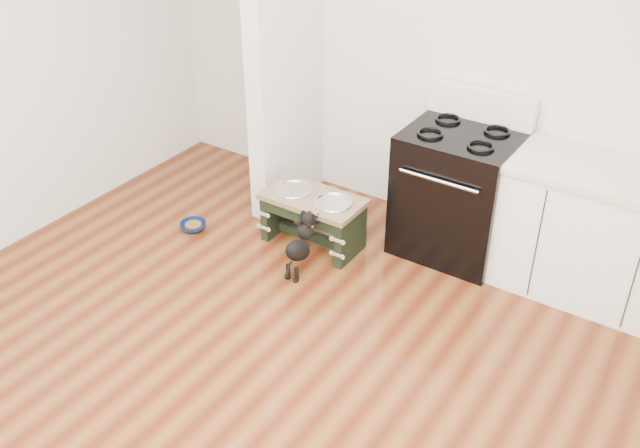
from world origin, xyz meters
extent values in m
plane|color=#4D1F0D|center=(0.00, 0.00, 0.00)|extent=(5.00, 5.00, 0.00)
plane|color=silver|center=(0.00, 2.50, 1.35)|extent=(5.00, 0.00, 5.00)
cube|color=silver|center=(-1.18, 2.10, 1.35)|extent=(0.15, 0.80, 2.70)
cube|color=black|center=(0.25, 2.15, 0.46)|extent=(0.76, 0.65, 0.92)
cube|color=black|center=(0.25, 1.84, 0.40)|extent=(0.58, 0.02, 0.50)
cylinder|color=silver|center=(0.25, 1.80, 0.72)|extent=(0.56, 0.02, 0.02)
cube|color=white|center=(0.25, 2.43, 1.03)|extent=(0.76, 0.08, 0.22)
torus|color=black|center=(0.07, 2.01, 0.93)|extent=(0.18, 0.18, 0.02)
torus|color=black|center=(0.43, 2.01, 0.93)|extent=(0.18, 0.18, 0.02)
torus|color=black|center=(0.07, 2.29, 0.93)|extent=(0.18, 0.18, 0.02)
torus|color=black|center=(0.43, 2.29, 0.93)|extent=(0.18, 0.18, 0.02)
cube|color=white|center=(1.23, 2.18, 0.43)|extent=(1.20, 0.60, 0.86)
cube|color=beige|center=(1.23, 2.18, 0.89)|extent=(1.24, 0.64, 0.05)
cube|color=black|center=(1.23, 1.92, 0.05)|extent=(1.20, 0.06, 0.10)
cube|color=black|center=(-0.95, 1.64, 0.18)|extent=(0.06, 0.35, 0.36)
cube|color=black|center=(-0.30, 1.64, 0.18)|extent=(0.06, 0.35, 0.36)
cube|color=black|center=(-0.63, 1.48, 0.32)|extent=(0.58, 0.03, 0.09)
cube|color=black|center=(-0.63, 1.64, 0.06)|extent=(0.58, 0.06, 0.06)
cube|color=brown|center=(-0.63, 1.64, 0.38)|extent=(0.73, 0.39, 0.04)
cylinder|color=silver|center=(-0.80, 1.64, 0.38)|extent=(0.25, 0.25, 0.05)
cylinder|color=silver|center=(-0.45, 1.64, 0.38)|extent=(0.25, 0.25, 0.05)
torus|color=silver|center=(-0.80, 1.64, 0.41)|extent=(0.29, 0.29, 0.02)
torus|color=silver|center=(-0.45, 1.64, 0.41)|extent=(0.29, 0.29, 0.02)
cylinder|color=black|center=(-0.53, 1.19, 0.06)|extent=(0.03, 0.03, 0.11)
cylinder|color=black|center=(-0.46, 1.19, 0.06)|extent=(0.03, 0.03, 0.11)
sphere|color=black|center=(-0.53, 1.18, 0.01)|extent=(0.04, 0.04, 0.04)
sphere|color=black|center=(-0.46, 1.18, 0.01)|extent=(0.04, 0.04, 0.04)
ellipsoid|color=black|center=(-0.50, 1.26, 0.20)|extent=(0.13, 0.30, 0.26)
sphere|color=black|center=(-0.50, 1.35, 0.31)|extent=(0.12, 0.12, 0.12)
sphere|color=black|center=(-0.50, 1.39, 0.39)|extent=(0.10, 0.10, 0.10)
sphere|color=black|center=(-0.53, 1.46, 0.39)|extent=(0.04, 0.04, 0.04)
sphere|color=black|center=(-0.46, 1.46, 0.39)|extent=(0.04, 0.04, 0.04)
cylinder|color=black|center=(-0.50, 1.14, 0.12)|extent=(0.02, 0.08, 0.10)
torus|color=#DA4052|center=(-0.50, 1.37, 0.35)|extent=(0.10, 0.06, 0.09)
imported|color=#0B1E4F|center=(-1.50, 1.29, 0.03)|extent=(0.24, 0.24, 0.06)
cylinder|color=#4E3416|center=(-1.50, 1.29, 0.04)|extent=(0.13, 0.13, 0.03)
camera|label=1|loc=(1.85, -2.02, 2.95)|focal=40.00mm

